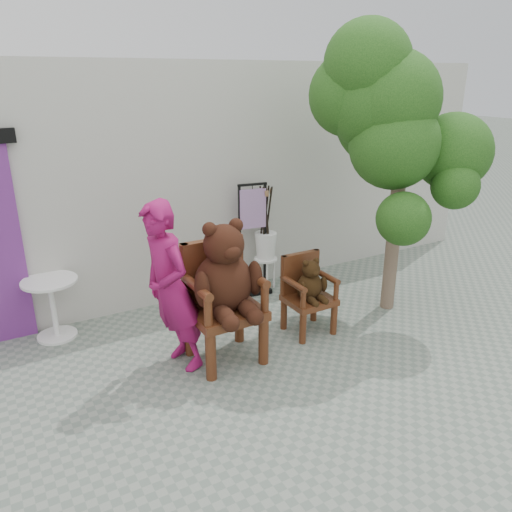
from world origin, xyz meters
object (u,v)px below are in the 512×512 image
(chair_big, at_px, (224,283))
(person, at_px, (171,288))
(chair_small, at_px, (308,287))
(display_stand, at_px, (253,252))
(tree, at_px, (387,116))
(stool_bucket, at_px, (266,245))
(cafe_table, at_px, (52,302))

(chair_big, height_order, person, person)
(chair_small, height_order, display_stand, display_stand)
(chair_big, height_order, display_stand, chair_big)
(display_stand, xyz_separation_m, tree, (1.02, -1.26, 1.81))
(stool_bucket, bearing_deg, chair_big, -133.61)
(chair_small, xyz_separation_m, cafe_table, (-2.58, 1.29, -0.10))
(chair_big, height_order, stool_bucket, chair_big)
(person, bearing_deg, cafe_table, -154.36)
(person, xyz_separation_m, display_stand, (1.62, 1.27, -0.30))
(chair_small, distance_m, tree, 2.11)
(tree, bearing_deg, cafe_table, 160.54)
(chair_big, relative_size, person, 0.86)
(chair_big, relative_size, tree, 0.45)
(person, bearing_deg, chair_big, 69.62)
(person, xyz_separation_m, tree, (2.64, 0.01, 1.51))
(chair_small, distance_m, cafe_table, 2.88)
(cafe_table, bearing_deg, display_stand, -0.08)
(stool_bucket, bearing_deg, chair_small, -98.81)
(cafe_table, distance_m, stool_bucket, 2.78)
(display_stand, bearing_deg, cafe_table, -171.79)
(chair_small, height_order, stool_bucket, stool_bucket)
(cafe_table, distance_m, tree, 4.28)
(chair_big, relative_size, stool_bucket, 1.04)
(cafe_table, bearing_deg, stool_bucket, 0.00)
(tree, bearing_deg, display_stand, 128.81)
(display_stand, relative_size, stool_bucket, 1.04)
(person, distance_m, tree, 3.04)
(chair_small, distance_m, person, 1.66)
(tree, bearing_deg, chair_big, -177.37)
(cafe_table, height_order, stool_bucket, stool_bucket)
(person, bearing_deg, stool_bucket, 113.95)
(display_stand, distance_m, stool_bucket, 0.21)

